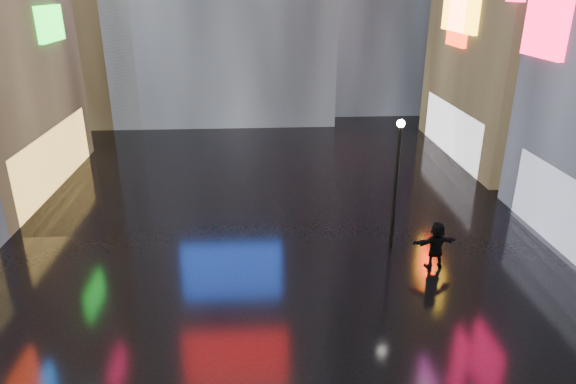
{
  "coord_description": "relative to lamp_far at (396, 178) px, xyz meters",
  "views": [
    {
      "loc": [
        -0.72,
        0.44,
        9.68
      ],
      "look_at": [
        0.0,
        12.0,
        5.0
      ],
      "focal_mm": 32.0,
      "sensor_mm": 36.0,
      "label": 1
    }
  ],
  "objects": [
    {
      "name": "ground",
      "position": [
        -4.47,
        1.8,
        -2.94
      ],
      "size": [
        140.0,
        140.0,
        0.0
      ],
      "primitive_type": "plane",
      "color": "black",
      "rests_on": "ground"
    },
    {
      "name": "lamp_far",
      "position": [
        0.0,
        0.0,
        0.0
      ],
      "size": [
        0.3,
        0.3,
        5.2
      ],
      "color": "black",
      "rests_on": "ground"
    },
    {
      "name": "pedestrian_5",
      "position": [
        1.23,
        -1.55,
        -2.05
      ],
      "size": [
        1.73,
        0.77,
        1.8
      ],
      "primitive_type": "imported",
      "rotation": [
        0.0,
        0.0,
        3.29
      ],
      "color": "black",
      "rests_on": "ground"
    }
  ]
}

